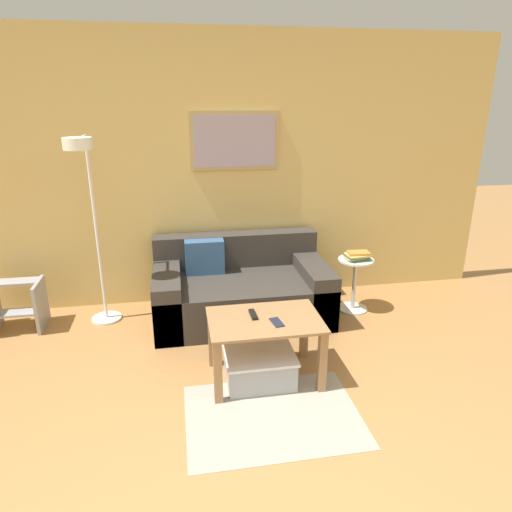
% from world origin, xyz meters
% --- Properties ---
extents(wall_back, '(5.60, 0.09, 2.55)m').
position_xyz_m(wall_back, '(0.00, 2.91, 1.28)').
color(wall_back, '#D6B76B').
rests_on(wall_back, ground_plane).
extents(area_rug, '(1.13, 0.82, 0.01)m').
position_xyz_m(area_rug, '(0.17, 0.94, 0.00)').
color(area_rug, '#A39989').
rests_on(area_rug, ground_plane).
extents(couch, '(1.58, 0.92, 0.71)m').
position_xyz_m(couch, '(0.18, 2.42, 0.26)').
color(couch, '#38332D').
rests_on(couch, ground_plane).
extents(coffee_table, '(0.80, 0.54, 0.48)m').
position_xyz_m(coffee_table, '(0.20, 1.38, 0.37)').
color(coffee_table, '#997047').
rests_on(coffee_table, ground_plane).
extents(storage_bin, '(0.50, 0.41, 0.23)m').
position_xyz_m(storage_bin, '(0.16, 1.34, 0.12)').
color(storage_bin, '#9EA3A8').
rests_on(storage_bin, ground_plane).
extents(floor_lamp, '(0.27, 0.58, 1.68)m').
position_xyz_m(floor_lamp, '(-1.07, 2.34, 1.16)').
color(floor_lamp, white).
rests_on(floor_lamp, ground_plane).
extents(side_table, '(0.33, 0.33, 0.52)m').
position_xyz_m(side_table, '(1.27, 2.35, 0.31)').
color(side_table, silver).
rests_on(side_table, ground_plane).
extents(book_stack, '(0.23, 0.18, 0.08)m').
position_xyz_m(book_stack, '(1.27, 2.33, 0.56)').
color(book_stack, '#387F4C').
rests_on(book_stack, side_table).
extents(remote_control, '(0.04, 0.15, 0.02)m').
position_xyz_m(remote_control, '(0.13, 1.44, 0.49)').
color(remote_control, black).
rests_on(remote_control, coffee_table).
extents(cell_phone, '(0.09, 0.15, 0.01)m').
position_xyz_m(cell_phone, '(0.27, 1.30, 0.48)').
color(cell_phone, '#1E2338').
rests_on(cell_phone, coffee_table).
extents(step_stool, '(0.44, 0.35, 0.43)m').
position_xyz_m(step_stool, '(-1.81, 2.50, 0.23)').
color(step_stool, '#99999E').
rests_on(step_stool, ground_plane).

